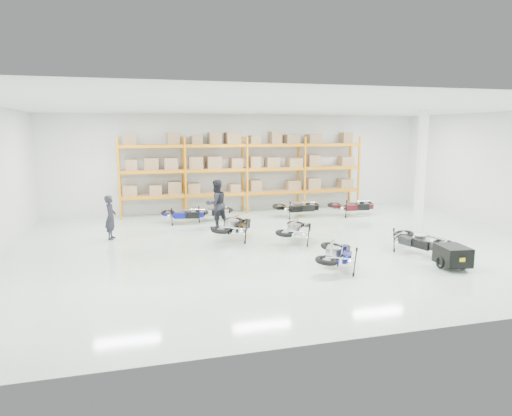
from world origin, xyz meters
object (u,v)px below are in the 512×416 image
object	(u,v)px
trailer	(453,256)
moto_back_d	(353,203)
moto_silver_left	(297,226)
moto_back_c	(298,204)
moto_black_far_left	(235,222)
moto_blue_centre	(337,250)
moto_touring_right	(418,237)
person_left	(111,217)
person_back	(216,204)
moto_back_b	(211,209)
moto_back_a	(184,211)

from	to	relation	value
trailer	moto_back_d	xyz separation A→B (m)	(1.05, 7.98, 0.20)
moto_silver_left	moto_back_c	distance (m)	4.64
moto_black_far_left	moto_blue_centre	bearing A→B (deg)	144.04
moto_black_far_left	moto_touring_right	xyz separation A→B (m)	(5.03, -3.34, -0.06)
person_left	person_back	size ratio (longest dim) A/B	0.82
moto_back_b	moto_back_d	world-z (taller)	moto_back_d
moto_back_a	moto_back_b	xyz separation A→B (m)	(1.14, 0.35, -0.02)
moto_back_a	moto_back_d	world-z (taller)	moto_back_d
moto_back_a	trailer	bearing A→B (deg)	-131.11
moto_blue_centre	moto_back_a	size ratio (longest dim) A/B	1.07
moto_touring_right	moto_back_d	distance (m)	6.47
moto_silver_left	moto_back_d	distance (m)	5.76
moto_black_far_left	person_back	distance (m)	2.16
moto_back_b	moto_back_d	bearing A→B (deg)	-82.39
moto_silver_left	moto_touring_right	distance (m)	3.89
moto_black_far_left	moto_back_a	xyz separation A→B (m)	(-1.38, 3.28, -0.10)
moto_blue_centre	moto_silver_left	bearing A→B (deg)	-61.64
moto_black_far_left	moto_back_c	world-z (taller)	moto_black_far_left
moto_blue_centre	moto_back_b	distance (m)	8.10
moto_touring_right	trailer	xyz separation A→B (m)	(0.00, -1.60, -0.18)
moto_back_c	person_left	xyz separation A→B (m)	(-7.76, -2.14, 0.21)
person_back	moto_blue_centre	bearing A→B (deg)	86.97
moto_blue_centre	moto_touring_right	world-z (taller)	moto_blue_centre
moto_black_far_left	moto_back_a	world-z (taller)	moto_black_far_left
moto_touring_right	moto_back_d	world-z (taller)	moto_back_d
trailer	moto_back_d	bearing A→B (deg)	89.52
moto_touring_right	person_left	size ratio (longest dim) A/B	1.15
moto_back_b	person_back	world-z (taller)	person_back
person_left	person_back	distance (m)	4.02
moto_silver_left	trailer	size ratio (longest dim) A/B	1.20
moto_back_d	moto_back_b	bearing A→B (deg)	88.15
moto_black_far_left	moto_back_a	size ratio (longest dim) A/B	1.19
moto_touring_right	person_back	distance (m)	7.61
trailer	moto_back_c	xyz separation A→B (m)	(-1.44, 8.31, 0.20)
moto_black_far_left	moto_touring_right	distance (m)	6.03
moto_blue_centre	moto_black_far_left	bearing A→B (deg)	-36.59
moto_touring_right	moto_back_c	bearing A→B (deg)	87.75
moto_silver_left	moto_back_d	bearing A→B (deg)	-102.27
trailer	moto_back_d	world-z (taller)	moto_back_d
moto_back_a	moto_back_d	xyz separation A→B (m)	(7.46, -0.24, 0.06)
moto_back_c	moto_black_far_left	bearing A→B (deg)	135.13
person_left	moto_back_a	bearing A→B (deg)	-45.10
moto_blue_centre	trailer	xyz separation A→B (m)	(3.11, -0.75, -0.18)
moto_touring_right	person_back	size ratio (longest dim) A/B	0.95
moto_blue_centre	person_left	size ratio (longest dim) A/B	1.16
moto_black_far_left	trailer	distance (m)	7.05
moto_back_b	moto_back_c	world-z (taller)	moto_back_c
moto_blue_centre	trailer	distance (m)	3.21
moto_back_a	person_left	xyz separation A→B (m)	(-2.79, -2.05, 0.27)
moto_back_d	person_back	bearing A→B (deg)	101.72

